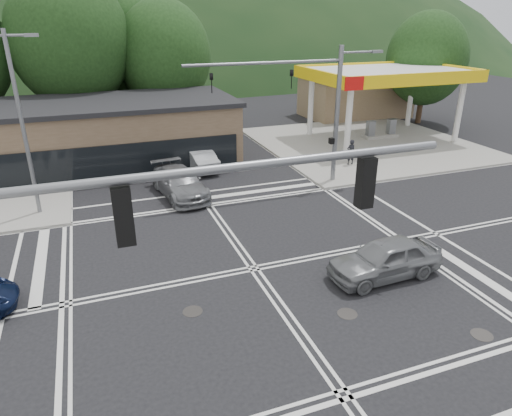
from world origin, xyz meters
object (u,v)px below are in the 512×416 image
object	(u,v)px
car_grey_center	(385,259)
car_northbound	(180,183)
pedestrian	(351,152)
car_queue_a	(198,159)
car_queue_b	(220,132)

from	to	relation	value
car_grey_center	car_northbound	size ratio (longest dim) A/B	0.86
car_grey_center	car_northbound	distance (m)	12.79
car_northbound	pedestrian	bearing A→B (deg)	-0.83
car_northbound	car_queue_a	bearing A→B (deg)	56.74
car_queue_a	car_queue_b	world-z (taller)	car_queue_b
car_queue_b	car_northbound	world-z (taller)	car_queue_b
car_grey_center	car_northbound	world-z (taller)	car_grey_center
car_queue_b	pedestrian	bearing A→B (deg)	131.20
pedestrian	car_grey_center	bearing A→B (deg)	59.20
car_queue_b	car_northbound	distance (m)	12.04
car_grey_center	car_queue_a	size ratio (longest dim) A/B	1.05
car_grey_center	car_queue_b	bearing A→B (deg)	178.73
car_queue_a	car_queue_b	distance (m)	7.17
car_northbound	car_grey_center	bearing A→B (deg)	-70.67
car_queue_b	car_grey_center	bearing A→B (deg)	97.24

